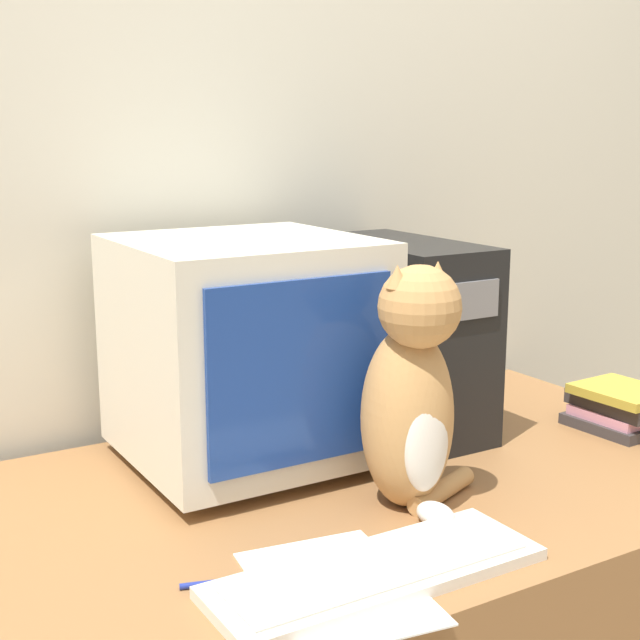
% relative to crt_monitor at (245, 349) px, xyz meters
% --- Properties ---
extents(wall_back, '(7.00, 0.05, 2.50)m').
position_rel_crt_monitor_xyz_m(wall_back, '(0.14, 0.31, 0.29)').
color(wall_back, beige).
rests_on(wall_back, ground_plane).
extents(crt_monitor, '(0.43, 0.43, 0.43)m').
position_rel_crt_monitor_xyz_m(crt_monitor, '(0.00, 0.00, 0.00)').
color(crt_monitor, beige).
rests_on(crt_monitor, desk).
extents(computer_tower, '(0.21, 0.42, 0.40)m').
position_rel_crt_monitor_xyz_m(computer_tower, '(0.37, 0.02, -0.02)').
color(computer_tower, black).
rests_on(computer_tower, desk).
extents(keyboard, '(0.50, 0.17, 0.02)m').
position_rel_crt_monitor_xyz_m(keyboard, '(-0.04, -0.50, -0.21)').
color(keyboard, silver).
rests_on(keyboard, desk).
extents(cat, '(0.23, 0.21, 0.42)m').
position_rel_crt_monitor_xyz_m(cat, '(0.14, -0.33, -0.03)').
color(cat, '#B7844C').
rests_on(cat, desk).
extents(book_stack, '(0.17, 0.20, 0.09)m').
position_rel_crt_monitor_xyz_m(book_stack, '(0.77, -0.23, -0.18)').
color(book_stack, '#383333').
rests_on(book_stack, desk).
extents(pen, '(0.15, 0.06, 0.01)m').
position_rel_crt_monitor_xyz_m(pen, '(-0.22, -0.41, -0.22)').
color(pen, navy).
rests_on(pen, desk).
extents(paper_sheet, '(0.25, 0.32, 0.00)m').
position_rel_crt_monitor_xyz_m(paper_sheet, '(-0.11, -0.49, -0.22)').
color(paper_sheet, white).
rests_on(paper_sheet, desk).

